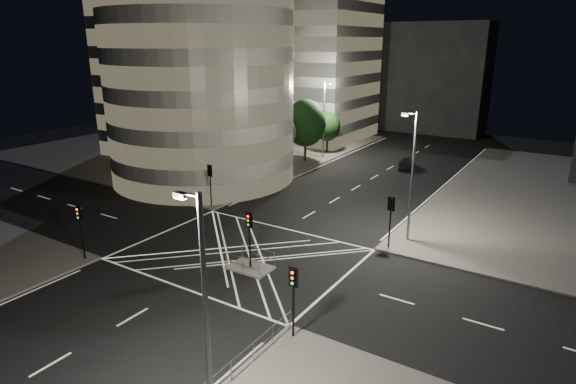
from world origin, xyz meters
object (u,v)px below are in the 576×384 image
Objects in this scene: traffic_signal_nl at (80,222)px; traffic_signal_fr at (391,213)px; sedan at (405,163)px; traffic_signal_island at (249,230)px; street_lamp_right_near at (205,311)px; central_island at (250,268)px; traffic_signal_nr at (293,289)px; street_lamp_left_far at (324,117)px; street_lamp_right_far at (412,173)px; traffic_signal_fl at (210,178)px; street_lamp_left_near at (239,140)px.

traffic_signal_fr is (17.60, 13.60, 0.00)m from traffic_signal_nl.
traffic_signal_island is at bearing 71.55° from sedan.
traffic_signal_nl is 22.24m from traffic_signal_fr.
street_lamp_right_near is at bearing -59.25° from traffic_signal_island.
sedan is (-0.50, 32.40, 0.62)m from central_island.
sedan is at bearing 100.02° from street_lamp_right_near.
sedan is (10.30, 37.70, -2.22)m from traffic_signal_nl.
central_island is 0.75× the size of traffic_signal_nr.
traffic_signal_island is 33.61m from street_lamp_left_far.
traffic_signal_nl reaches higher than central_island.
traffic_signal_nr is at bearing -37.93° from central_island.
street_lamp_right_far reaches higher than central_island.
traffic_signal_fr is at bearing -51.83° from street_lamp_left_far.
traffic_signal_fl is 22.24m from traffic_signal_nr.
traffic_signal_island is (-6.80, 5.30, 0.00)m from traffic_signal_nr.
traffic_signal_fl and traffic_signal_nl have the same top height.
street_lamp_right_far is at bearing 73.89° from traffic_signal_fr.
traffic_signal_nl is 18.99m from street_lamp_left_near.
street_lamp_left_near and street_lamp_right_far have the same top height.
central_island is at bearing 71.55° from sedan.
central_island is at bearing 0.00° from traffic_signal_island.
traffic_signal_island is 0.94× the size of sedan.
central_island is 0.30× the size of street_lamp_left_far.
street_lamp_right_near is (7.44, -12.50, 2.63)m from traffic_signal_island.
traffic_signal_nl is at bearing -139.09° from street_lamp_right_far.
traffic_signal_fl is 0.40× the size of street_lamp_right_far.
street_lamp_right_near is at bearing -21.55° from traffic_signal_nl.
street_lamp_left_near is 2.36× the size of sedan.
traffic_signal_nr and traffic_signal_island have the same top height.
traffic_signal_fl is 1.00× the size of traffic_signal_fr.
street_lamp_right_far is (0.64, 15.80, 2.63)m from traffic_signal_nr.
street_lamp_left_near is at bearing 91.94° from traffic_signal_nl.
street_lamp_right_near reaches higher than traffic_signal_nl.
sedan is at bearing 4.69° from street_lamp_left_far.
traffic_signal_nr is at bearing -63.64° from street_lamp_left_far.
street_lamp_right_near is at bearing -84.96° from traffic_signal_nr.
central_island is at bearing -49.73° from street_lamp_left_near.
traffic_signal_nr is 0.94× the size of sedan.
traffic_signal_fr is 25.28m from sedan.
street_lamp_right_near is (18.24, -7.20, 2.63)m from traffic_signal_nl.
traffic_signal_fr is at bearing 87.52° from sedan.
street_lamp_left_far is 2.36× the size of sedan.
street_lamp_left_near is (-18.24, 18.80, 2.63)m from traffic_signal_nr.
street_lamp_right_near is 45.85m from sedan.
street_lamp_right_far reaches higher than traffic_signal_island.
street_lamp_right_far is at bearing 6.88° from traffic_signal_fl.
street_lamp_left_far is (-18.24, 36.80, 2.63)m from traffic_signal_nr.
street_lamp_right_near reaches higher than traffic_signal_fl.
street_lamp_right_far reaches higher than traffic_signal_fr.
traffic_signal_fr is 0.40× the size of street_lamp_right_near.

